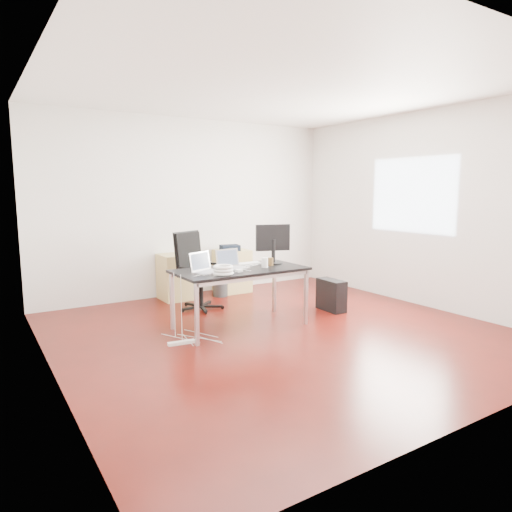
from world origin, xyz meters
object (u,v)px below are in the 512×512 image
filing_cabinet_left (177,277)px  pc_tower (331,295)px  office_chair (196,267)px  filing_cabinet_right (232,271)px  desk (240,273)px

filing_cabinet_left → pc_tower: bearing=-49.2°
office_chair → pc_tower: bearing=-57.9°
filing_cabinet_left → pc_tower: size_ratio=1.56×
office_chair → pc_tower: size_ratio=2.40×
filing_cabinet_right → pc_tower: (0.58, -1.80, -0.13)m
filing_cabinet_right → pc_tower: 1.90m
office_chair → filing_cabinet_left: 0.73m
office_chair → filing_cabinet_right: bearing=13.3°
desk → filing_cabinet_left: 1.82m
office_chair → desk: bearing=-108.0°
filing_cabinet_right → desk: bearing=-116.5°
filing_cabinet_left → filing_cabinet_right: size_ratio=1.00×
desk → filing_cabinet_right: desk is taller
desk → filing_cabinet_left: size_ratio=2.29×
pc_tower → filing_cabinet_left: bearing=132.5°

